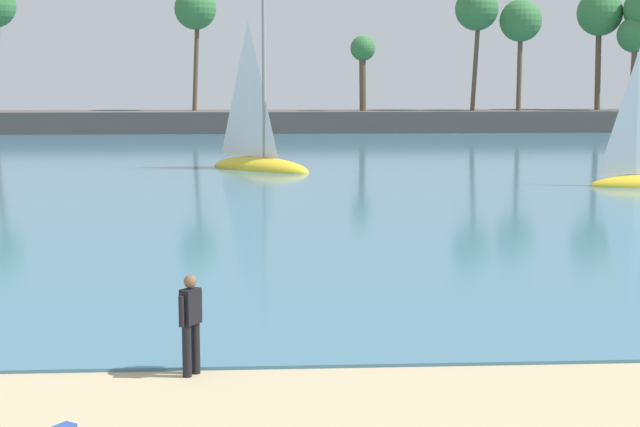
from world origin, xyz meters
The scene contains 4 objects.
sea centered at (0.00, 63.50, 0.03)m, with size 220.00×108.35×0.06m, color teal.
palm_headland centered at (4.68, 77.58, 3.21)m, with size 98.75×6.00×12.11m.
person_at_waterline centered at (-2.16, 9.09, 0.89)m, with size 0.36×0.46×1.67m.
sailboat_mid_bay centered at (-1.08, 44.42, 0.90)m, with size 5.94×5.89×9.33m.
Camera 1 is at (-1.03, -7.17, 4.90)m, focal length 57.31 mm.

